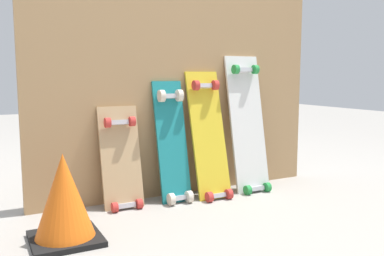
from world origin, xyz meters
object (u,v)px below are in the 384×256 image
(skateboard_yellow, at_px, (209,140))
(skateboard_teal, at_px, (173,147))
(skateboard_white, at_px, (248,129))
(traffic_cone, at_px, (64,199))
(skateboard_natural, at_px, (122,164))

(skateboard_yellow, bearing_deg, skateboard_teal, 174.76)
(skateboard_white, xyz_separation_m, traffic_cone, (-1.16, -0.33, -0.19))
(skateboard_natural, bearing_deg, skateboard_teal, -3.38)
(skateboard_natural, xyz_separation_m, skateboard_white, (0.80, -0.02, 0.14))
(skateboard_yellow, xyz_separation_m, traffic_cone, (-0.88, -0.31, -0.14))
(skateboard_natural, height_order, traffic_cone, skateboard_natural)
(skateboard_natural, distance_m, skateboard_teal, 0.30)
(skateboard_yellow, bearing_deg, skateboard_natural, 175.82)
(skateboard_yellow, height_order, skateboard_white, skateboard_white)
(skateboard_teal, distance_m, traffic_cone, 0.75)
(skateboard_teal, relative_size, skateboard_yellow, 0.93)
(skateboard_white, relative_size, traffic_cone, 2.34)
(skateboard_teal, xyz_separation_m, traffic_cone, (-0.66, -0.33, -0.12))
(skateboard_natural, distance_m, skateboard_yellow, 0.53)
(skateboard_yellow, distance_m, skateboard_white, 0.28)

